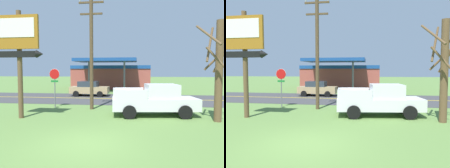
{
  "view_description": "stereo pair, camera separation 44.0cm",
  "coord_description": "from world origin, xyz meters",
  "views": [
    {
      "loc": [
        1.98,
        -7.64,
        2.8
      ],
      "look_at": [
        0.0,
        8.0,
        1.8
      ],
      "focal_mm": 33.65,
      "sensor_mm": 36.0,
      "label": 1
    },
    {
      "loc": [
        2.42,
        -7.58,
        2.8
      ],
      "look_at": [
        0.0,
        8.0,
        1.8
      ],
      "focal_mm": 33.65,
      "sensor_mm": 36.0,
      "label": 2
    }
  ],
  "objects": [
    {
      "name": "road_asphalt",
      "position": [
        0.0,
        13.0,
        0.01
      ],
      "size": [
        140.0,
        8.0,
        0.02
      ],
      "primitive_type": "cube",
      "color": "#3D3D3F",
      "rests_on": "ground"
    },
    {
      "name": "car_tan_near_lane",
      "position": [
        -3.42,
        15.0,
        0.83
      ],
      "size": [
        4.2,
        2.0,
        1.64
      ],
      "color": "tan",
      "rests_on": "ground"
    },
    {
      "name": "ground_plane",
      "position": [
        0.0,
        0.0,
        0.0
      ],
      "size": [
        180.0,
        180.0,
        0.0
      ],
      "primitive_type": "plane",
      "color": "#5B7F3D"
    },
    {
      "name": "pickup_white_parked_on_lawn",
      "position": [
        3.02,
        5.6,
        0.96
      ],
      "size": [
        5.4,
        2.71,
        1.96
      ],
      "color": "silver",
      "rests_on": "ground"
    },
    {
      "name": "utility_pole",
      "position": [
        -1.39,
        7.19,
        4.34
      ],
      "size": [
        1.79,
        0.26,
        8.12
      ],
      "color": "brown",
      "rests_on": "ground"
    },
    {
      "name": "stop_sign",
      "position": [
        -4.36,
        7.63,
        2.03
      ],
      "size": [
        0.8,
        0.08,
        2.95
      ],
      "color": "slate",
      "rests_on": "ground"
    },
    {
      "name": "road_centre_line",
      "position": [
        0.0,
        13.0,
        0.02
      ],
      "size": [
        126.0,
        0.2,
        0.01
      ],
      "primitive_type": "cube",
      "color": "gold",
      "rests_on": "road_asphalt"
    },
    {
      "name": "motel_sign",
      "position": [
        -4.85,
        3.77,
        4.27
      ],
      "size": [
        2.81,
        0.54,
        6.27
      ],
      "color": "brown",
      "rests_on": "ground"
    },
    {
      "name": "bare_tree",
      "position": [
        6.31,
        4.4,
        2.99
      ],
      "size": [
        2.04,
        2.01,
        5.52
      ],
      "color": "brown",
      "rests_on": "ground"
    },
    {
      "name": "gas_station",
      "position": [
        -2.29,
        25.81,
        1.94
      ],
      "size": [
        12.0,
        11.5,
        4.4
      ],
      "color": "#A84C42",
      "rests_on": "ground"
    }
  ]
}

